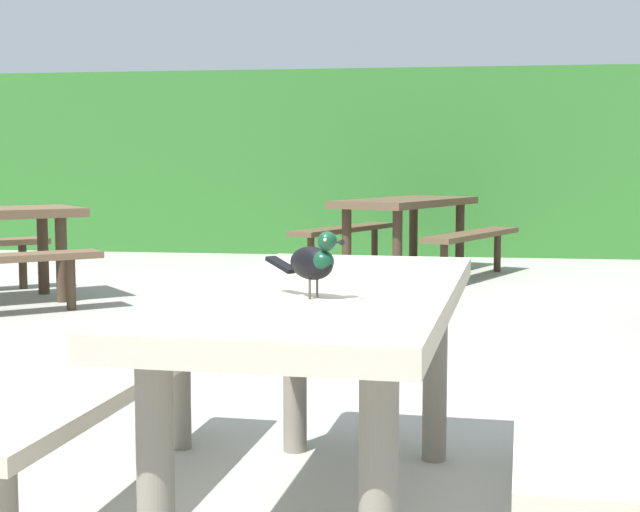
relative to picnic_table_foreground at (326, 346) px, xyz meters
The scene contains 4 objects.
hedge_wall 9.45m from the picnic_table_foreground, 89.59° to the left, with size 28.00×2.38×2.17m, color #2D6B28.
picnic_table_foreground is the anchor object (origin of this frame).
bird_grackle 0.41m from the picnic_table_foreground, 87.89° to the right, with size 0.24×0.19×0.18m.
picnic_table_mid_left 6.51m from the picnic_table_foreground, 91.47° to the left, with size 2.22×2.23×0.74m.
Camera 1 is at (0.34, -2.68, 1.11)m, focal length 53.23 mm.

